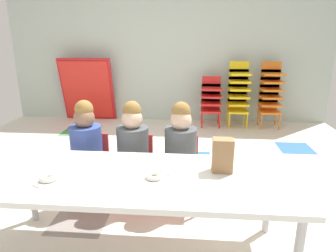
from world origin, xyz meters
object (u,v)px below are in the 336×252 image
seated_child_near_camera (87,144)px  kid_chair_orange_stack (271,92)px  craft_table (138,182)px  paper_plate_center_table (177,171)px  seated_child_far_right (181,146)px  kid_chair_red_stack (211,98)px  kid_chair_yellow_stack (238,91)px  donut_powdered_loose (154,176)px  seated_child_middle_seat (133,145)px  donut_powdered_on_plate (48,178)px  folded_activity_table (87,90)px  paper_bag_brown (223,155)px  paper_plate_near_edge (49,181)px

seated_child_near_camera → kid_chair_orange_stack: 3.28m
craft_table → paper_plate_center_table: size_ratio=10.93×
seated_child_far_right → kid_chair_orange_stack: (1.33, 2.51, 0.02)m
seated_child_near_camera → kid_chair_red_stack: seated_child_near_camera is taller
kid_chair_red_stack → kid_chair_yellow_stack: bearing=0.1°
kid_chair_yellow_stack → donut_powdered_loose: kid_chair_yellow_stack is taller
seated_child_far_right → kid_chair_red_stack: seated_child_far_right is taller
seated_child_middle_seat → paper_plate_center_table: 0.65m
donut_powdered_on_plate → seated_child_far_right: bearing=43.7°
folded_activity_table → paper_bag_brown: size_ratio=4.94×
paper_bag_brown → craft_table: bearing=-169.3°
seated_child_middle_seat → paper_bag_brown: seated_child_middle_seat is taller
seated_child_far_right → kid_chair_yellow_stack: bearing=71.8°
seated_child_near_camera → paper_plate_near_edge: bearing=-87.9°
seated_child_near_camera → paper_bag_brown: size_ratio=4.17×
craft_table → donut_powdered_on_plate: (-0.51, -0.12, 0.07)m
donut_powdered_on_plate → donut_powdered_loose: 0.63m
donut_powdered_on_plate → kid_chair_red_stack: bearing=70.4°
seated_child_near_camera → kid_chair_yellow_stack: size_ratio=0.88×
seated_child_near_camera → paper_plate_center_table: size_ratio=5.10×
craft_table → paper_bag_brown: paper_bag_brown is taller
kid_chair_red_stack → paper_plate_center_table: 3.06m
seated_child_near_camera → kid_chair_red_stack: size_ratio=1.15×
seated_child_far_right → craft_table: bearing=-112.2°
craft_table → paper_plate_near_edge: paper_plate_near_edge is taller
seated_child_middle_seat → seated_child_far_right: (0.39, 0.00, 0.00)m
seated_child_far_right → paper_plate_near_edge: (-0.76, -0.73, 0.03)m
kid_chair_yellow_stack → folded_activity_table: (-2.54, 0.16, -0.04)m
donut_powdered_on_plate → donut_powdered_loose: bearing=8.4°
seated_child_far_right → donut_powdered_on_plate: 1.05m
seated_child_near_camera → paper_plate_center_table: bearing=-33.8°
paper_plate_near_edge → kid_chair_red_stack: bearing=70.4°
seated_child_near_camera → donut_powdered_on_plate: seated_child_near_camera is taller
paper_plate_near_edge → paper_plate_center_table: same height
kid_chair_yellow_stack → paper_bag_brown: 3.06m
paper_plate_center_table → donut_powdered_loose: bearing=-140.3°
kid_chair_orange_stack → paper_plate_near_edge: kid_chair_orange_stack is taller
kid_chair_red_stack → folded_activity_table: folded_activity_table is taller
seated_child_far_right → donut_powdered_loose: 0.65m
donut_powdered_on_plate → paper_bag_brown: bearing=12.1°
paper_bag_brown → paper_plate_center_table: bearing=-175.6°
kid_chair_red_stack → craft_table: bearing=-101.6°
donut_powdered_loose → paper_plate_near_edge: bearing=-171.6°
folded_activity_table → donut_powdered_on_plate: (0.96, -3.39, 0.07)m
seated_child_near_camera → seated_child_far_right: bearing=0.0°
seated_child_near_camera → seated_child_middle_seat: (0.39, -0.00, 0.00)m
paper_plate_near_edge → donut_powdered_on_plate: size_ratio=1.66×
paper_bag_brown → paper_plate_near_edge: bearing=-167.9°
seated_child_near_camera → kid_chair_orange_stack: size_ratio=0.88×
paper_bag_brown → folded_activity_table: bearing=122.3°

